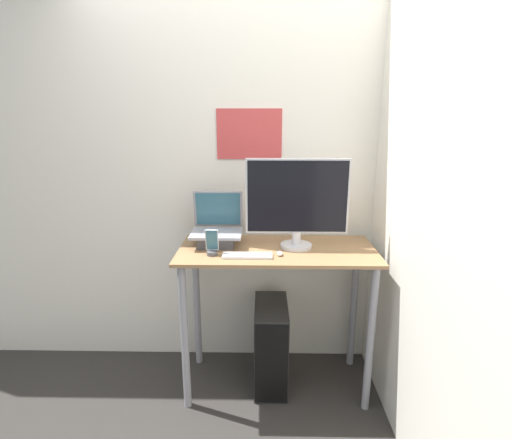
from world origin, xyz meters
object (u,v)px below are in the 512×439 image
object	(u,v)px
laptop	(217,232)
mouse	(280,253)
computer_tower	(271,345)
cell_phone	(212,246)
monitor	(297,203)
keyboard	(247,255)

from	to	relation	value
laptop	mouse	bearing A→B (deg)	-26.68
mouse	computer_tower	distance (m)	0.68
cell_phone	computer_tower	bearing A→B (deg)	19.15
laptop	monitor	world-z (taller)	monitor
laptop	monitor	distance (m)	0.52
cell_phone	computer_tower	xyz separation A→B (m)	(0.34, 0.12, -0.71)
laptop	computer_tower	world-z (taller)	laptop
monitor	cell_phone	size ratio (longest dim) A/B	4.01
mouse	laptop	bearing A→B (deg)	153.32
laptop	computer_tower	size ratio (longest dim) A/B	0.57
cell_phone	computer_tower	distance (m)	0.80
mouse	cell_phone	xyz separation A→B (m)	(-0.39, 0.00, 0.04)
keyboard	computer_tower	xyz separation A→B (m)	(0.14, 0.15, -0.67)
computer_tower	mouse	bearing A→B (deg)	-71.38
keyboard	computer_tower	bearing A→B (deg)	46.70
keyboard	mouse	distance (m)	0.19
monitor	mouse	bearing A→B (deg)	-125.17
laptop	mouse	xyz separation A→B (m)	(0.38, -0.19, -0.07)
computer_tower	monitor	bearing A→B (deg)	9.59
monitor	computer_tower	size ratio (longest dim) A/B	1.10
laptop	keyboard	world-z (taller)	laptop
monitor	keyboard	distance (m)	0.43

